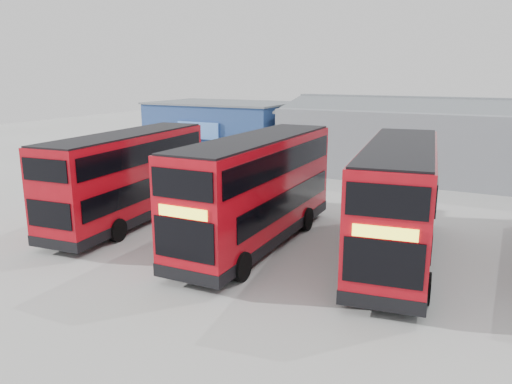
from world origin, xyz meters
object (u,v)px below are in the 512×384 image
object	(u,v)px
maintenance_shed	(492,143)
double_decker_right	(397,203)
office_block	(223,131)
panel_van	(183,153)
double_decker_centre	(257,192)
double_decker_left	(129,179)

from	to	relation	value
maintenance_shed	double_decker_right	xyz separation A→B (m)	(-2.74, -20.37, -0.16)
office_block	maintenance_shed	xyz separation A→B (m)	(22.00, 2.01, 0.02)
panel_van	maintenance_shed	bearing A→B (deg)	-6.89
double_decker_centre	maintenance_shed	bearing A→B (deg)	66.67
maintenance_shed	panel_van	size ratio (longest dim) A/B	5.68
maintenance_shed	double_decker_left	world-z (taller)	maintenance_shed
office_block	double_decker_right	bearing A→B (deg)	-43.63
office_block	panel_van	world-z (taller)	office_block
double_decker_left	panel_van	bearing A→B (deg)	-70.12
office_block	double_decker_centre	size ratio (longest dim) A/B	1.05
maintenance_shed	double_decker_centre	xyz separation A→B (m)	(-8.80, -21.29, -0.14)
double_decker_right	panel_van	xyz separation A→B (m)	(-20.09, 13.13, -1.22)
double_decker_centre	panel_van	bearing A→B (deg)	134.08
office_block	maintenance_shed	distance (m)	22.09
double_decker_left	double_decker_centre	size ratio (longest dim) A/B	0.97
double_decker_left	double_decker_right	distance (m)	13.55
office_block	double_decker_centre	distance (m)	23.37
office_block	panel_van	size ratio (longest dim) A/B	2.29
office_block	double_decker_left	size ratio (longest dim) A/B	1.08
office_block	maintenance_shed	world-z (taller)	maintenance_shed
office_block	double_decker_centre	xyz separation A→B (m)	(13.20, -19.28, -0.12)
double_decker_centre	double_decker_right	size ratio (longest dim) A/B	0.99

